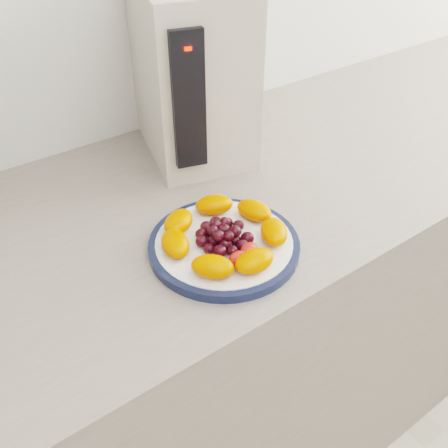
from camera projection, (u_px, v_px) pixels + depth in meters
counter at (144, 388)px, 1.10m from camera, size 3.50×0.60×0.90m
cabinet_face at (145, 396)px, 1.12m from camera, size 3.48×0.58×0.84m
plate_rim at (224, 245)px, 0.78m from camera, size 0.24×0.24×0.01m
plate_face at (224, 245)px, 0.78m from camera, size 0.22×0.22×0.02m
appliance_body at (192, 73)px, 0.95m from camera, size 0.25×0.30×0.32m
appliance_panel at (189, 102)px, 0.83m from camera, size 0.06×0.03×0.24m
appliance_led at (188, 49)px, 0.77m from camera, size 0.01×0.01×0.01m
fruit_plate at (225, 235)px, 0.77m from camera, size 0.21×0.20×0.03m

